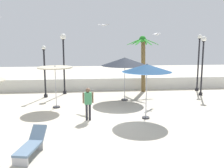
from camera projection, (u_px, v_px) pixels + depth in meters
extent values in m
plane|color=beige|center=(118.00, 119.00, 13.35)|extent=(56.00, 56.00, 0.00)
cube|color=silver|center=(105.00, 84.00, 21.14)|extent=(25.20, 0.30, 0.98)
cylinder|color=#333338|center=(146.00, 118.00, 13.54)|extent=(0.40, 0.40, 0.08)
cylinder|color=#A5A5AD|center=(146.00, 95.00, 13.33)|extent=(0.05, 0.05, 2.53)
cone|color=navy|center=(147.00, 68.00, 13.09)|extent=(2.57, 2.57, 0.39)
sphere|color=#99999E|center=(147.00, 64.00, 13.06)|extent=(0.08, 0.08, 0.08)
cylinder|color=#333338|center=(56.00, 107.00, 15.69)|extent=(0.45, 0.45, 0.08)
cylinder|color=#A5A5AD|center=(56.00, 88.00, 15.48)|extent=(0.05, 0.05, 2.50)
cylinder|color=#B7AD93|center=(55.00, 67.00, 15.28)|extent=(2.08, 2.08, 0.06)
sphere|color=#99999E|center=(55.00, 66.00, 15.26)|extent=(0.08, 0.08, 0.08)
cylinder|color=#333338|center=(125.00, 100.00, 17.62)|extent=(0.46, 0.46, 0.08)
cylinder|color=#A5A5AD|center=(125.00, 83.00, 17.42)|extent=(0.05, 0.05, 2.45)
cone|color=black|center=(125.00, 62.00, 17.18)|extent=(3.19, 3.19, 0.54)
sphere|color=#99999E|center=(125.00, 58.00, 17.13)|extent=(0.08, 0.08, 0.08)
cylinder|color=brown|center=(143.00, 66.00, 20.25)|extent=(0.43, 0.33, 4.17)
sphere|color=#228223|center=(143.00, 39.00, 19.88)|extent=(0.53, 0.53, 0.53)
ellipsoid|color=#228223|center=(151.00, 42.00, 19.96)|extent=(1.31, 0.26, 0.57)
ellipsoid|color=#228223|center=(145.00, 42.00, 20.55)|extent=(0.79, 1.24, 0.57)
ellipsoid|color=#228223|center=(137.00, 42.00, 20.47)|extent=(0.82, 1.23, 0.57)
ellipsoid|color=#228223|center=(134.00, 42.00, 19.71)|extent=(1.32, 0.45, 0.57)
ellipsoid|color=#228223|center=(139.00, 42.00, 19.33)|extent=(0.93, 1.17, 0.57)
ellipsoid|color=#228223|center=(147.00, 42.00, 19.30)|extent=(0.63, 1.29, 0.57)
cylinder|color=black|center=(197.00, 89.00, 20.93)|extent=(0.28, 0.28, 0.20)
cylinder|color=black|center=(198.00, 65.00, 20.60)|extent=(0.12, 0.12, 4.19)
cylinder|color=black|center=(200.00, 39.00, 20.24)|extent=(0.22, 0.22, 0.06)
sphere|color=white|center=(200.00, 37.00, 20.21)|extent=(0.35, 0.35, 0.35)
cylinder|color=black|center=(201.00, 94.00, 19.25)|extent=(0.28, 0.28, 0.20)
cylinder|color=black|center=(202.00, 69.00, 18.93)|extent=(0.12, 0.12, 3.99)
cylinder|color=black|center=(204.00, 42.00, 18.60)|extent=(0.22, 0.22, 0.06)
sphere|color=white|center=(204.00, 39.00, 18.56)|extent=(0.39, 0.39, 0.39)
cylinder|color=black|center=(46.00, 96.00, 18.55)|extent=(0.28, 0.28, 0.20)
cylinder|color=black|center=(45.00, 74.00, 18.28)|extent=(0.12, 0.12, 3.42)
cylinder|color=black|center=(44.00, 50.00, 17.99)|extent=(0.22, 0.22, 0.06)
sphere|color=white|center=(44.00, 48.00, 17.96)|extent=(0.29, 0.29, 0.29)
cylinder|color=black|center=(65.00, 92.00, 19.75)|extent=(0.28, 0.28, 0.20)
cylinder|color=black|center=(64.00, 67.00, 19.41)|extent=(0.12, 0.12, 4.13)
cylinder|color=black|center=(63.00, 40.00, 19.06)|extent=(0.22, 0.22, 0.06)
sphere|color=white|center=(63.00, 37.00, 19.03)|extent=(0.44, 0.44, 0.44)
cube|color=#B7B7BC|center=(20.00, 162.00, 8.34)|extent=(0.55, 0.16, 0.35)
cube|color=#B7B7BC|center=(36.00, 145.00, 9.62)|extent=(0.55, 0.16, 0.35)
cube|color=slate|center=(28.00, 148.00, 8.95)|extent=(0.84, 1.48, 0.08)
cube|color=slate|center=(38.00, 132.00, 9.82)|extent=(0.65, 0.63, 0.50)
cylinder|color=#26262D|center=(90.00, 112.00, 13.15)|extent=(0.12, 0.12, 0.86)
cylinder|color=#26262D|center=(87.00, 112.00, 13.12)|extent=(0.12, 0.12, 0.86)
cube|color=#3F8C59|center=(88.00, 98.00, 13.01)|extent=(0.38, 0.27, 0.61)
sphere|color=brown|center=(88.00, 90.00, 12.94)|extent=(0.23, 0.23, 0.23)
cylinder|color=brown|center=(93.00, 98.00, 13.05)|extent=(0.08, 0.08, 0.55)
cylinder|color=brown|center=(83.00, 98.00, 12.96)|extent=(0.08, 0.08, 0.55)
ellipsoid|color=white|center=(157.00, 34.00, 17.44)|extent=(0.32, 0.30, 0.12)
sphere|color=white|center=(159.00, 34.00, 17.35)|extent=(0.10, 0.10, 0.10)
cube|color=silver|center=(159.00, 34.00, 17.67)|extent=(0.46, 0.52, 0.06)
cube|color=silver|center=(155.00, 34.00, 17.21)|extent=(0.46, 0.52, 0.13)
ellipsoid|color=white|center=(103.00, 25.00, 16.71)|extent=(0.32, 0.29, 0.12)
sphere|color=white|center=(105.00, 25.00, 16.82)|extent=(0.10, 0.10, 0.10)
cube|color=silver|center=(101.00, 25.00, 16.88)|extent=(0.43, 0.49, 0.12)
cube|color=silver|center=(106.00, 25.00, 16.52)|extent=(0.44, 0.49, 0.08)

